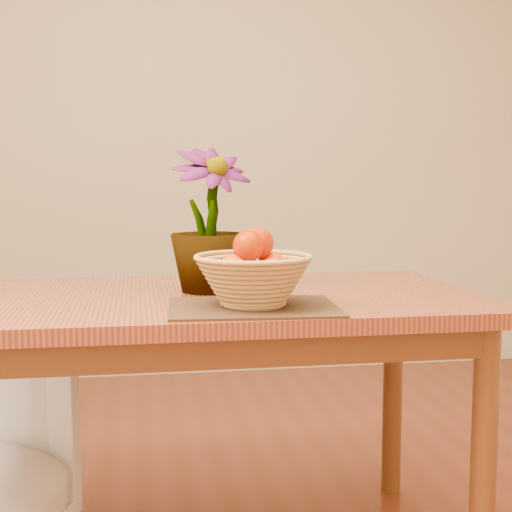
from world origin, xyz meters
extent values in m
cube|color=beige|center=(0.00, 2.25, 1.35)|extent=(4.00, 0.02, 2.70)
cube|color=brown|center=(0.00, 0.30, 0.73)|extent=(1.40, 0.80, 0.04)
cube|color=#542E13|center=(0.00, 0.30, 0.67)|extent=(1.28, 0.68, 0.08)
cylinder|color=#542E13|center=(0.62, -0.02, 0.35)|extent=(0.06, 0.06, 0.71)
cylinder|color=#542E13|center=(-0.62, 0.62, 0.35)|extent=(0.06, 0.06, 0.71)
cylinder|color=#542E13|center=(0.62, 0.62, 0.35)|extent=(0.06, 0.06, 0.71)
cube|color=#372214|center=(0.05, 0.06, 0.75)|extent=(0.42, 0.33, 0.01)
cylinder|color=#A58244|center=(0.05, 0.06, 0.76)|extent=(0.14, 0.14, 0.01)
sphere|color=#FB4804|center=(0.05, 0.06, 0.84)|extent=(0.06, 0.06, 0.06)
sphere|color=#FB4804|center=(0.11, 0.10, 0.84)|extent=(0.08, 0.08, 0.08)
sphere|color=#FB4804|center=(0.02, 0.12, 0.84)|extent=(0.07, 0.07, 0.07)
sphere|color=#FB4804|center=(0.00, 0.03, 0.84)|extent=(0.08, 0.08, 0.08)
sphere|color=#FB4804|center=(0.09, 0.01, 0.84)|extent=(0.07, 0.07, 0.07)
sphere|color=#FB4804|center=(0.07, 0.09, 0.91)|extent=(0.08, 0.08, 0.08)
sphere|color=#FB4804|center=(0.04, 0.04, 0.90)|extent=(0.07, 0.07, 0.07)
sphere|color=#FB4804|center=(0.07, 0.09, 0.91)|extent=(0.08, 0.08, 0.08)
sphere|color=#FB4804|center=(0.04, 0.04, 0.90)|extent=(0.07, 0.07, 0.07)
imported|color=#1C4814|center=(-0.02, 0.35, 0.95)|extent=(0.29, 0.29, 0.40)
camera|label=1|loc=(-0.22, -1.61, 1.06)|focal=50.00mm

